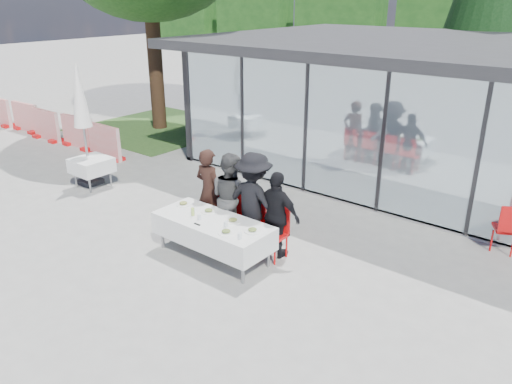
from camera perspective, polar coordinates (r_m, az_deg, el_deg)
ground at (r=8.93m, az=-4.17°, el=-8.82°), size 90.00×90.00×0.00m
pavilion at (r=14.33m, az=25.38°, el=10.09°), size 14.80×8.80×3.44m
dining_table at (r=9.09m, az=-4.94°, el=-4.41°), size 2.26×0.96×0.75m
diner_a at (r=10.00m, az=-5.40°, el=0.14°), size 0.64×0.64×1.74m
diner_chair_a at (r=10.11m, az=-5.42°, el=-1.65°), size 0.44×0.44×0.97m
diner_b at (r=9.62m, az=-2.91°, el=-0.58°), size 1.00×1.00×1.77m
diner_chair_b at (r=9.74m, az=-2.95°, el=-2.50°), size 0.44×0.44×0.97m
diner_c at (r=9.25m, az=-0.25°, el=-1.10°), size 1.26×1.26×1.89m
diner_chair_c at (r=9.40m, az=-0.33°, el=-3.41°), size 0.44×0.44×0.97m
diner_d at (r=9.00m, az=2.41°, el=-2.66°), size 0.97×0.97×1.64m
diner_chair_d at (r=9.10m, az=2.30°, el=-4.31°), size 0.44×0.44×0.97m
plate_a at (r=9.69m, az=-8.30°, el=-1.33°), size 0.28×0.28×0.07m
plate_b at (r=9.31m, az=-5.43°, el=-2.17°), size 0.28×0.28×0.07m
plate_c at (r=8.90m, az=-2.65°, el=-3.27°), size 0.28×0.28×0.07m
plate_d at (r=8.53m, az=-0.41°, el=-4.39°), size 0.28×0.28×0.07m
plate_extra at (r=8.49m, az=-3.44°, el=-4.58°), size 0.28×0.28×0.07m
juice_bottle at (r=9.19m, az=-7.24°, el=-2.25°), size 0.06×0.06×0.15m
drinking_glasses at (r=8.67m, az=-4.01°, el=-3.83°), size 1.12×0.25×0.10m
folded_eyeglasses at (r=8.85m, az=-6.74°, el=-3.68°), size 0.14×0.03×0.01m
spare_table_left at (r=13.07m, az=-18.28°, el=2.89°), size 0.86×0.86×0.74m
spare_chair_b at (r=10.32m, az=26.92°, el=-3.54°), size 0.59×0.59×0.97m
market_umbrella at (r=12.93m, az=-19.40°, el=9.33°), size 0.50×0.50×3.00m
construction_barriers at (r=19.44m, az=-25.00°, el=7.55°), size 11.00×0.60×1.00m
grass_patch at (r=18.58m, az=-10.91°, el=7.25°), size 5.00×5.00×0.02m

